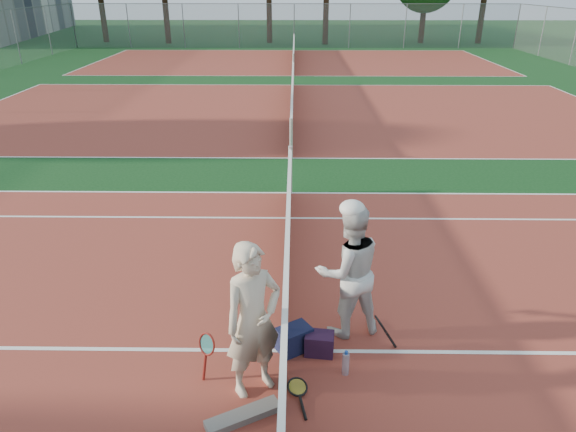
{
  "coord_description": "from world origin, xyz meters",
  "views": [
    {
      "loc": [
        0.1,
        -5.32,
        4.35
      ],
      "look_at": [
        0.0,
        1.92,
        1.05
      ],
      "focal_mm": 32.0,
      "sensor_mm": 36.0,
      "label": 1
    }
  ],
  "objects": [
    {
      "name": "player_b",
      "position": [
        0.81,
        0.47,
        0.93
      ],
      "size": [
        1.07,
        0.94,
        1.86
      ],
      "primitive_type": "imported",
      "rotation": [
        0.0,
        0.0,
        3.44
      ],
      "color": "silver",
      "rests_on": "ground"
    },
    {
      "name": "player_a",
      "position": [
        -0.35,
        -0.65,
        0.95
      ],
      "size": [
        0.82,
        0.76,
        1.89
      ],
      "primitive_type": "imported",
      "rotation": [
        0.0,
        0.0,
        0.59
      ],
      "color": "beige",
      "rests_on": "ground"
    },
    {
      "name": "net_main",
      "position": [
        0.0,
        0.0,
        0.51
      ],
      "size": [
        0.1,
        10.98,
        1.02
      ],
      "primitive_type": null,
      "color": "black",
      "rests_on": "ground"
    },
    {
      "name": "racket_spare",
      "position": [
        0.15,
        -0.7,
        0.04
      ],
      "size": [
        0.38,
        0.64,
        0.08
      ],
      "primitive_type": null,
      "rotation": [
        0.0,
        0.0,
        1.77
      ],
      "color": "black",
      "rests_on": "ground"
    },
    {
      "name": "sports_bag_purple",
      "position": [
        0.43,
        -0.03,
        0.15
      ],
      "size": [
        0.39,
        0.29,
        0.29
      ],
      "primitive_type": "cube",
      "rotation": [
        0.0,
        0.0,
        -0.13
      ],
      "color": "black",
      "rests_on": "ground"
    },
    {
      "name": "court_far_a",
      "position": [
        0.0,
        13.5,
        0.0
      ],
      "size": [
        23.77,
        10.97,
        0.01
      ],
      "primitive_type": "cube",
      "color": "maroon",
      "rests_on": "ground"
    },
    {
      "name": "racket_black_held",
      "position": [
        1.2,
        0.03,
        0.27
      ],
      "size": [
        0.39,
        0.35,
        0.53
      ],
      "primitive_type": null,
      "rotation": [
        0.0,
        0.0,
        3.41
      ],
      "color": "black",
      "rests_on": "ground"
    },
    {
      "name": "court_far_b",
      "position": [
        0.0,
        27.0,
        0.0
      ],
      "size": [
        23.77,
        10.97,
        0.01
      ],
      "primitive_type": "cube",
      "color": "maroon",
      "rests_on": "ground"
    },
    {
      "name": "net_cover_canvas",
      "position": [
        -0.45,
        -1.15,
        0.04
      ],
      "size": [
        0.83,
        0.57,
        0.09
      ],
      "primitive_type": "cube",
      "rotation": [
        0.0,
        0.0,
        0.49
      ],
      "color": "#67625D",
      "rests_on": "ground"
    },
    {
      "name": "net_far_b",
      "position": [
        0.0,
        27.0,
        0.51
      ],
      "size": [
        0.1,
        10.98,
        1.02
      ],
      "primitive_type": null,
      "color": "black",
      "rests_on": "ground"
    },
    {
      "name": "fence_back",
      "position": [
        0.0,
        34.0,
        1.5
      ],
      "size": [
        32.0,
        0.06,
        3.0
      ],
      "primitive_type": null,
      "color": "slate",
      "rests_on": "ground"
    },
    {
      "name": "ground",
      "position": [
        0.0,
        0.0,
        0.0
      ],
      "size": [
        130.0,
        130.0,
        0.0
      ],
      "primitive_type": "plane",
      "color": "#0E3614",
      "rests_on": "ground"
    },
    {
      "name": "water_bottle",
      "position": [
        0.73,
        -0.41,
        0.15
      ],
      "size": [
        0.09,
        0.09,
        0.3
      ],
      "primitive_type": "cylinder",
      "color": "#ABBFD8",
      "rests_on": "ground"
    },
    {
      "name": "sports_bag_navy",
      "position": [
        0.1,
        0.03,
        0.17
      ],
      "size": [
        0.51,
        0.47,
        0.33
      ],
      "primitive_type": "cube",
      "rotation": [
        0.0,
        0.0,
        0.58
      ],
      "color": "#111433",
      "rests_on": "ground"
    },
    {
      "name": "net_far_a",
      "position": [
        0.0,
        13.5,
        0.51
      ],
      "size": [
        0.1,
        10.98,
        1.02
      ],
      "primitive_type": null,
      "color": "black",
      "rests_on": "ground"
    },
    {
      "name": "court_main",
      "position": [
        0.0,
        0.0,
        0.0
      ],
      "size": [
        23.77,
        10.97,
        0.01
      ],
      "primitive_type": "cube",
      "color": "maroon",
      "rests_on": "ground"
    },
    {
      "name": "racket_red",
      "position": [
        -0.93,
        -0.45,
        0.3
      ],
      "size": [
        0.32,
        0.28,
        0.59
      ],
      "primitive_type": null,
      "rotation": [
        0.0,
        0.0,
        0.99
      ],
      "color": "maroon",
      "rests_on": "ground"
    }
  ]
}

